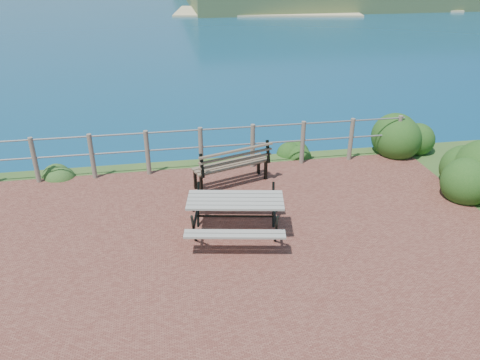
# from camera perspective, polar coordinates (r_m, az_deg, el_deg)

# --- Properties ---
(ground) EXTENTS (10.00, 7.00, 0.12)m
(ground) POSITION_cam_1_polar(r_m,az_deg,el_deg) (7.58, -2.19, -9.63)
(ground) COLOR brown
(ground) RESTS_ON ground
(safety_railing) EXTENTS (9.40, 0.10, 1.00)m
(safety_railing) POSITION_cam_1_polar(r_m,az_deg,el_deg) (10.23, -4.80, 4.03)
(safety_railing) COLOR #6B5B4C
(safety_railing) RESTS_ON ground
(picnic_table) EXTENTS (1.70, 1.38, 0.68)m
(picnic_table) POSITION_cam_1_polar(r_m,az_deg,el_deg) (7.94, -0.57, -4.01)
(picnic_table) COLOR #9F9A8E
(picnic_table) RESTS_ON ground
(park_bench) EXTENTS (1.66, 0.89, 0.91)m
(park_bench) POSITION_cam_1_polar(r_m,az_deg,el_deg) (9.56, -1.10, 2.65)
(park_bench) COLOR brown
(park_bench) RESTS_ON ground
(shrub_right_front) EXTENTS (1.26, 1.26, 1.80)m
(shrub_right_front) POSITION_cam_1_polar(r_m,az_deg,el_deg) (10.74, 26.22, -1.01)
(shrub_right_front) COLOR #174715
(shrub_right_front) RESTS_ON ground
(shrub_right_edge) EXTENTS (1.22, 1.22, 1.73)m
(shrub_right_edge) POSITION_cam_1_polar(r_m,az_deg,el_deg) (12.08, 19.51, 3.22)
(shrub_right_edge) COLOR #174715
(shrub_right_edge) RESTS_ON ground
(shrub_lip_west) EXTENTS (0.67, 0.67, 0.37)m
(shrub_lip_west) POSITION_cam_1_polar(r_m,az_deg,el_deg) (10.92, -20.60, 0.54)
(shrub_lip_west) COLOR #244F1D
(shrub_lip_west) RESTS_ON ground
(shrub_lip_east) EXTENTS (0.70, 0.70, 0.41)m
(shrub_lip_east) POSITION_cam_1_polar(r_m,az_deg,el_deg) (11.40, 7.22, 3.21)
(shrub_lip_east) COLOR #174715
(shrub_lip_east) RESTS_ON ground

